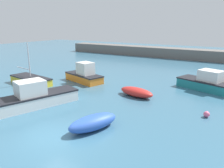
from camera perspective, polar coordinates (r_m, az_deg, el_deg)
name	(u,v)px	position (r m, az deg, el deg)	size (l,w,h in m)	color
ground_plane	(54,139)	(13.03, -14.81, -13.61)	(120.00, 120.00, 0.20)	#38667F
harbor_breakwater	(192,54)	(42.20, 20.29, 7.29)	(52.66, 3.29, 1.84)	#66605B
rowboat_blue_near	(136,92)	(19.23, 6.39, -2.09)	(3.45, 1.94, 0.76)	red
motorboat_with_cabin	(84,75)	(24.11, -7.24, 2.35)	(5.11, 3.09, 2.17)	orange
motorboat_grey_hull	(36,97)	(17.70, -19.31, -3.22)	(3.74, 6.52, 2.07)	white
sailboat_short_mast	(31,80)	(24.53, -20.45, 0.93)	(5.34, 2.54, 4.33)	yellow
cabin_cruiser_white	(207,83)	(22.90, 23.56, 0.36)	(5.66, 3.68, 1.94)	teal
open_tender_yellow	(93,122)	(13.25, -4.93, -9.97)	(2.29, 3.48, 0.89)	#2D56B7
mooring_buoy_pink	(207,114)	(16.25, 23.47, -7.27)	(0.41, 0.41, 0.41)	#EA668C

